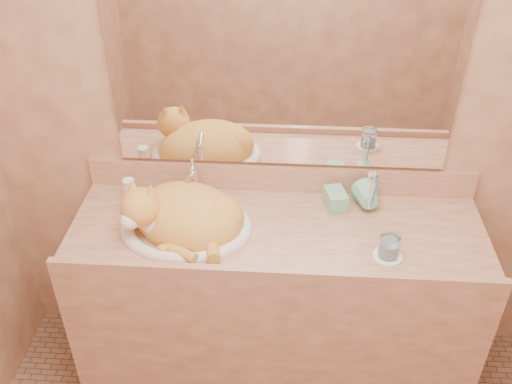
# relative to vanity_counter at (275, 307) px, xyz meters

# --- Properties ---
(wall_back) EXTENTS (2.40, 0.02, 2.50)m
(wall_back) POSITION_rel_vanity_counter_xyz_m (0.00, 0.28, 0.82)
(wall_back) COLOR #935D43
(wall_back) RESTS_ON ground
(vanity_counter) EXTENTS (1.60, 0.55, 0.85)m
(vanity_counter) POSITION_rel_vanity_counter_xyz_m (0.00, 0.00, 0.00)
(vanity_counter) COLOR #925841
(vanity_counter) RESTS_ON floor
(mirror) EXTENTS (1.30, 0.02, 0.80)m
(mirror) POSITION_rel_vanity_counter_xyz_m (0.00, 0.26, 0.97)
(mirror) COLOR white
(mirror) RESTS_ON wall_back
(sink_basin) EXTENTS (0.53, 0.45, 0.16)m
(sink_basin) POSITION_rel_vanity_counter_xyz_m (-0.35, -0.02, 0.50)
(sink_basin) COLOR white
(sink_basin) RESTS_ON vanity_counter
(faucet) EXTENTS (0.07, 0.13, 0.17)m
(faucet) POSITION_rel_vanity_counter_xyz_m (-0.35, 0.17, 0.51)
(faucet) COLOR white
(faucet) RESTS_ON vanity_counter
(cat) EXTENTS (0.53, 0.49, 0.24)m
(cat) POSITION_rel_vanity_counter_xyz_m (-0.36, -0.02, 0.50)
(cat) COLOR orange
(cat) RESTS_ON sink_basin
(soap_dispenser) EXTENTS (0.09, 0.09, 0.17)m
(soap_dispenser) POSITION_rel_vanity_counter_xyz_m (0.24, 0.11, 0.51)
(soap_dispenser) COLOR #79C29B
(soap_dispenser) RESTS_ON vanity_counter
(toothbrush_cup) EXTENTS (0.13, 0.13, 0.10)m
(toothbrush_cup) POSITION_rel_vanity_counter_xyz_m (0.36, 0.12, 0.48)
(toothbrush_cup) COLOR #79C29B
(toothbrush_cup) RESTS_ON vanity_counter
(toothbrushes) EXTENTS (0.03, 0.03, 0.20)m
(toothbrushes) POSITION_rel_vanity_counter_xyz_m (0.36, 0.12, 0.54)
(toothbrushes) COLOR white
(toothbrushes) RESTS_ON toothbrush_cup
(saucer) EXTENTS (0.11, 0.11, 0.01)m
(saucer) POSITION_rel_vanity_counter_xyz_m (0.40, -0.14, 0.43)
(saucer) COLOR white
(saucer) RESTS_ON vanity_counter
(water_glass) EXTENTS (0.07, 0.07, 0.08)m
(water_glass) POSITION_rel_vanity_counter_xyz_m (0.40, -0.14, 0.48)
(water_glass) COLOR silver
(water_glass) RESTS_ON saucer
(lotion_bottle) EXTENTS (0.05, 0.05, 0.11)m
(lotion_bottle) POSITION_rel_vanity_counter_xyz_m (-0.60, 0.13, 0.48)
(lotion_bottle) COLOR white
(lotion_bottle) RESTS_ON vanity_counter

